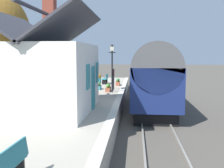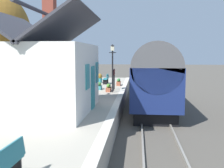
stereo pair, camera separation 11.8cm
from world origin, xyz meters
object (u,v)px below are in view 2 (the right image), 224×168
Objects in this scene: train at (152,76)px; planter_under_sign at (119,82)px; bench_platform_end at (3,166)px; lamp_post_platform at (113,58)px; station_building at (45,75)px; planter_by_door at (100,78)px; planter_edge_far at (99,86)px; station_sign_board at (114,74)px; bench_mid_platform at (106,79)px; planter_bench_right at (109,88)px; planter_edge_near at (74,87)px.

planter_under_sign is at bearing 27.16° from train.
lamp_post_platform reaches higher than bench_platform_end.
station_building is 12.84m from planter_by_door.
station_building reaches higher than planter_edge_far.
lamp_post_platform is (0.85, 2.72, 1.15)m from train.
train is 6.16× the size of station_sign_board.
planter_under_sign is at bearing -134.20° from bench_mid_platform.
station_building is 7.24× the size of planter_edge_far.
lamp_post_platform is at bearing 72.63° from train.
station_building is at bearing 12.96° from bench_platform_end.
planter_bench_right is at bearing -2.24° from bench_platform_end.
planter_by_door reaches higher than planter_edge_near.
bench_mid_platform is at bearing 14.84° from station_sign_board.
planter_edge_near is at bearing 86.42° from train.
planter_edge_near is (-5.88, 1.59, -0.07)m from bench_mid_platform.
bench_mid_platform is at bearing 45.80° from planter_under_sign.
planter_bench_right is 1.30m from planter_edge_far.
station_building is 8.23m from planter_edge_far.
station_building is 7.72× the size of planter_edge_near.
planter_by_door is at bearing 32.56° from train.
planter_edge_far is 2.49m from planter_edge_near.
lamp_post_platform is (6.51, -2.59, 0.67)m from station_building.
bench_platform_end reaches higher than planter_bench_right.
bench_platform_end is 20.18m from planter_by_door.
planter_edge_far is at bearing 85.72° from station_sign_board.
planter_edge_far is at bearing 154.92° from planter_under_sign.
planter_bench_right is at bearing 161.16° from station_sign_board.
station_building is at bearing 165.75° from planter_under_sign.
bench_mid_platform is 1.00× the size of bench_platform_end.
station_sign_board is at bearing 177.15° from planter_under_sign.
planter_edge_near is 3.34m from station_sign_board.
station_building is 6.14m from planter_edge_near.
lamp_post_platform is (13.91, -0.89, 1.90)m from bench_platform_end.
planter_edge_near reaches higher than planter_under_sign.
planter_under_sign is 1.07× the size of planter_edge_far.
bench_platform_end is (-7.40, -1.70, -1.23)m from station_building.
train is at bearing -120.89° from planter_edge_far.
planter_by_door is (20.15, 0.92, -0.04)m from bench_platform_end.
planter_bench_right is at bearing -18.01° from station_building.
train is at bearing -93.58° from planter_edge_near.
train is at bearing -148.64° from bench_mid_platform.
planter_bench_right is 1.32× the size of planter_edge_near.
lamp_post_platform is at bearing -144.89° from planter_bench_right.
planter_by_door is at bearing -3.51° from station_building.
station_sign_board reaches higher than planter_under_sign.
bench_mid_platform is 6.09m from planter_edge_near.
station_sign_board reaches higher than planter_bench_right.
planter_under_sign is (3.74, -0.45, 0.02)m from planter_bench_right.
station_building is at bearing 161.90° from station_sign_board.
bench_platform_end is 1.65× the size of planter_edge_far.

